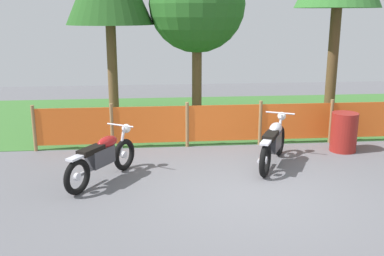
{
  "coord_description": "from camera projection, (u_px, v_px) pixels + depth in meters",
  "views": [
    {
      "loc": [
        -1.72,
        -7.24,
        3.02
      ],
      "look_at": [
        -0.92,
        0.93,
        0.9
      ],
      "focal_mm": 41.72,
      "sensor_mm": 36.0,
      "label": 1
    }
  ],
  "objects": [
    {
      "name": "ground",
      "position": [
        249.0,
        189.0,
        7.89
      ],
      "size": [
        24.0,
        24.0,
        0.02
      ],
      "primitive_type": "cube",
      "color": "#5B5B60"
    },
    {
      "name": "grass_verge",
      "position": [
        207.0,
        116.0,
        13.46
      ],
      "size": [
        24.0,
        6.18,
        0.01
      ],
      "primitive_type": "cube",
      "color": "#386B2D",
      "rests_on": "ground"
    },
    {
      "name": "barrier_fence",
      "position": [
        224.0,
        123.0,
        10.35
      ],
      "size": [
        8.66,
        0.08,
        1.05
      ],
      "color": "olive",
      "rests_on": "ground"
    },
    {
      "name": "tree_near_left",
      "position": [
        197.0,
        5.0,
        12.36
      ],
      "size": [
        2.68,
        2.68,
        4.6
      ],
      "color": "brown",
      "rests_on": "ground"
    },
    {
      "name": "motorcycle_lead",
      "position": [
        273.0,
        142.0,
        9.03
      ],
      "size": [
        1.08,
        1.9,
        0.98
      ],
      "rotation": [
        0.0,
        0.0,
        1.09
      ],
      "color": "black",
      "rests_on": "ground"
    },
    {
      "name": "motorcycle_trailing",
      "position": [
        102.0,
        157.0,
        8.17
      ],
      "size": [
        1.17,
        1.75,
        0.95
      ],
      "rotation": [
        0.0,
        0.0,
        1.0
      ],
      "color": "black",
      "rests_on": "ground"
    },
    {
      "name": "oil_drum",
      "position": [
        344.0,
        132.0,
        9.96
      ],
      "size": [
        0.58,
        0.58,
        0.88
      ],
      "primitive_type": "cylinder",
      "color": "maroon",
      "rests_on": "ground"
    }
  ]
}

